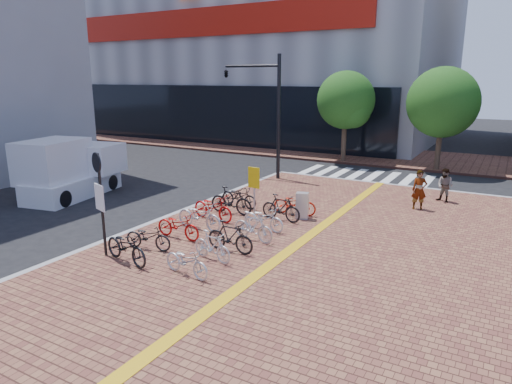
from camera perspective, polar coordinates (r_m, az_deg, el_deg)
The scene contains 29 objects.
ground at distance 15.46m, azimuth -3.65°, elevation -7.28°, with size 120.00×120.00×0.00m, color black.
sidewalk at distance 10.22m, azimuth -4.95°, elevation -18.89°, with size 14.00×34.00×0.15m, color brown.
tactile_strip at distance 10.70m, azimuth -9.58°, elevation -16.90°, with size 0.40×34.00×0.01m, color gold.
kerb_west at distance 14.92m, azimuth -28.07°, elevation -9.51°, with size 0.25×34.00×0.15m, color gray.
kerb_north at distance 25.14m, azimuth 17.48°, elevation 0.68°, with size 14.00×0.25×0.15m, color gray.
far_sidewalk at distance 34.41m, azimuth 15.87°, elevation 4.27°, with size 70.00×8.00×0.15m, color brown.
crosswalk at distance 27.64m, azimuth 13.32°, elevation 1.98°, with size 7.50×4.00×0.01m.
street_trees at distance 29.65m, azimuth 24.30°, elevation 9.92°, with size 16.20×4.60×6.35m.
bike_0 at distance 14.43m, azimuth -15.92°, elevation -6.57°, with size 0.69×1.98×1.04m, color black.
bike_1 at distance 15.37m, azimuth -13.33°, elevation -5.45°, with size 0.58×1.66×0.87m, color black.
bike_2 at distance 16.17m, azimuth -9.70°, elevation -4.13°, with size 0.63×1.82×0.96m, color #AF0E0C.
bike_3 at distance 17.01m, azimuth -7.10°, elevation -2.94°, with size 0.70×2.00×1.05m, color silver.
bike_4 at distance 18.05m, azimuth -5.40°, elevation -1.90°, with size 0.69×1.99×1.04m, color #BC0D0E.
bike_5 at distance 18.79m, azimuth -3.12°, elevation -1.06°, with size 0.54×1.91×1.15m, color black.
bike_6 at distance 19.79m, azimuth -2.13°, elevation -0.54°, with size 0.64×1.83×0.96m, color black.
bike_7 at distance 13.19m, azimuth -8.66°, elevation -8.53°, with size 0.58×1.67×0.88m, color silver.
bike_8 at distance 14.13m, azimuth -5.51°, elevation -6.75°, with size 0.44×1.55×0.93m, color silver.
bike_9 at distance 14.75m, azimuth -3.26°, elevation -5.60°, with size 0.48×1.72×1.03m, color black.
bike_10 at distance 15.69m, azimuth -0.36°, elevation -4.38°, with size 0.47×1.68×1.01m, color silver.
bike_11 at distance 16.81m, azimuth 0.96°, elevation -3.31°, with size 0.60×1.72×0.90m, color silver.
bike_12 at distance 17.91m, azimuth 3.14°, elevation -1.98°, with size 0.50×1.75×1.05m, color black.
bike_13 at distance 18.76m, azimuth 4.87°, elevation -1.43°, with size 0.63×1.79×0.94m, color #B81C0D.
pedestrian_a at distance 20.58m, azimuth 19.74°, elevation 0.25°, with size 0.62×0.41×1.69m, color gray.
pedestrian_b at distance 22.23m, azimuth 22.56°, elevation 0.77°, with size 0.75×0.58×1.54m, color #515467.
utility_box at distance 18.26m, azimuth 5.80°, elevation -1.71°, with size 0.49×0.35×1.06m, color silver.
yellow_sign at distance 18.54m, azimuth -0.26°, elevation 1.27°, with size 0.53×0.15×1.97m.
notice_sign at distance 14.76m, azimuth -18.96°, elevation 0.03°, with size 0.59×0.25×3.31m.
traffic_light_pole at distance 25.75m, azimuth -0.27°, elevation 12.22°, with size 3.60×1.39×6.71m.
box_truck at distance 23.69m, azimuth -22.21°, elevation 2.60°, with size 3.02×5.21×2.83m.
Camera 1 is at (7.94, -12.02, 5.63)m, focal length 32.00 mm.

